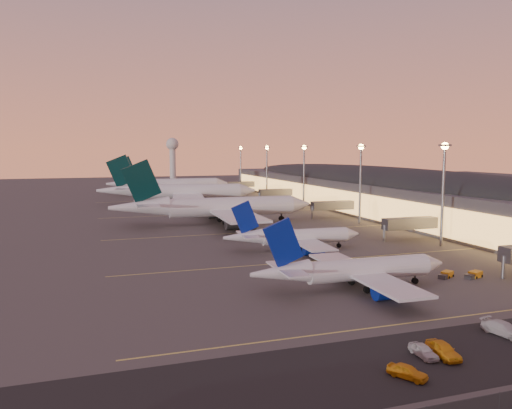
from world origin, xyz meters
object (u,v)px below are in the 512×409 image
object	(u,v)px
airliner_narrow_south	(352,270)
service_van_c	(504,329)
baggage_tug_b	(446,275)
service_van_b	(407,371)
service_van_a	(423,351)
baggage_tug_c	(317,244)
airliner_wide_near	(215,207)
baggage_tug_d	(474,275)
airliner_wide_far	(169,184)
radar_tower	(173,153)
airliner_narrow_north	(293,237)
service_van_d	(443,350)
airliner_wide_mid	(178,192)

from	to	relation	value
airliner_narrow_south	service_van_c	xyz separation A→B (m)	(8.19, -25.38, -2.52)
baggage_tug_b	service_van_b	xyz separation A→B (m)	(-32.20, -33.38, 0.22)
service_van_a	baggage_tug_c	bearing A→B (deg)	76.70
airliner_wide_near	service_van_c	size ratio (longest dim) A/B	11.03
baggage_tug_d	airliner_wide_far	bearing A→B (deg)	79.12
radar_tower	airliner_narrow_south	bearing A→B (deg)	-92.90
baggage_tug_b	baggage_tug_d	bearing A→B (deg)	-47.77
airliner_narrow_north	service_van_c	world-z (taller)	airliner_narrow_north
airliner_narrow_north	service_van_d	distance (m)	63.87
airliner_wide_far	service_van_d	world-z (taller)	airliner_wide_far
radar_tower	baggage_tug_d	xyz separation A→B (m)	(11.33, -287.71, -21.33)
airliner_narrow_south	airliner_wide_far	bearing A→B (deg)	92.06
airliner_narrow_south	baggage_tug_b	size ratio (longest dim) A/B	9.05
airliner_narrow_south	airliner_narrow_north	size ratio (longest dim) A/B	1.06
airliner_wide_far	baggage_tug_c	world-z (taller)	airliner_wide_far
baggage_tug_b	service_van_d	distance (m)	39.06
airliner_wide_near	baggage_tug_c	world-z (taller)	airliner_wide_near
service_van_d	baggage_tug_c	bearing A→B (deg)	81.89
airliner_narrow_north	service_van_c	size ratio (longest dim) A/B	5.74
airliner_wide_far	service_van_a	bearing A→B (deg)	-89.45
baggage_tug_b	baggage_tug_c	bearing A→B (deg)	77.20
baggage_tug_b	radar_tower	bearing A→B (deg)	63.44
baggage_tug_b	service_van_d	xyz separation A→B (m)	(-24.94, -30.06, 0.37)
airliner_wide_far	service_van_a	xyz separation A→B (m)	(-3.89, -222.25, -4.62)
airliner_wide_near	baggage_tug_b	distance (m)	84.30
airliner_wide_mid	service_van_b	size ratio (longest dim) A/B	15.96
airliner_wide_mid	service_van_d	xyz separation A→B (m)	(2.08, -171.49, -4.79)
service_van_c	baggage_tug_b	bearing A→B (deg)	53.49
airliner_wide_near	airliner_wide_far	size ratio (longest dim) A/B	1.02
baggage_tug_d	airliner_narrow_south	bearing A→B (deg)	160.33
airliner_narrow_south	baggage_tug_d	size ratio (longest dim) A/B	8.57
airliner_narrow_south	service_van_a	world-z (taller)	airliner_narrow_south
radar_tower	airliner_wide_mid	bearing A→B (deg)	-98.11
airliner_wide_mid	service_van_a	world-z (taller)	airliner_wide_mid
airliner_narrow_south	airliner_wide_mid	world-z (taller)	airliner_wide_mid
baggage_tug_c	service_van_b	bearing A→B (deg)	-106.01
baggage_tug_b	service_van_d	world-z (taller)	service_van_d
baggage_tug_c	service_van_c	bearing A→B (deg)	-90.90
airliner_wide_far	radar_tower	world-z (taller)	radar_tower
radar_tower	baggage_tug_b	world-z (taller)	radar_tower
radar_tower	service_van_c	distance (m)	313.61
baggage_tug_c	baggage_tug_d	world-z (taller)	baggage_tug_c
airliner_narrow_south	service_van_d	size ratio (longest dim) A/B	7.03
baggage_tug_d	service_van_a	distance (m)	42.23
baggage_tug_d	airliner_narrow_north	bearing A→B (deg)	103.38
airliner_wide_near	baggage_tug_b	bearing A→B (deg)	-70.79
airliner_wide_far	baggage_tug_c	distance (m)	157.32
airliner_wide_mid	baggage_tug_d	bearing A→B (deg)	-68.17
airliner_wide_mid	baggage_tug_b	xyz separation A→B (m)	(27.02, -141.43, -5.16)
airliner_narrow_south	radar_tower	size ratio (longest dim) A/B	1.13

